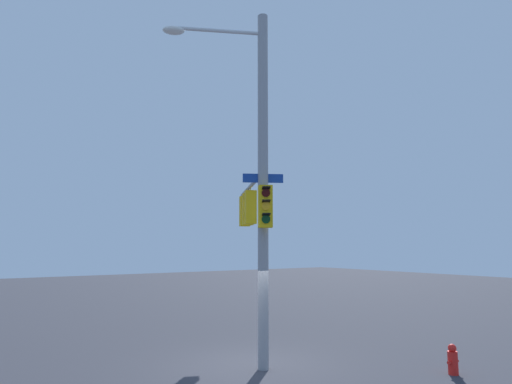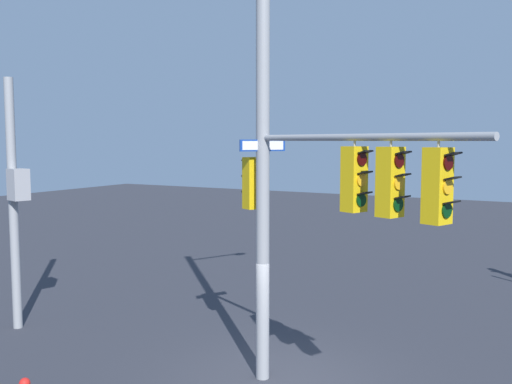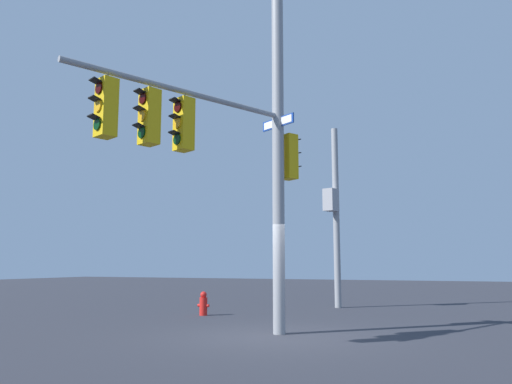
# 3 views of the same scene
# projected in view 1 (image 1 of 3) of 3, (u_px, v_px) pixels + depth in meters

# --- Properties ---
(ground_plane) EXTENTS (80.00, 80.00, 0.00)m
(ground_plane) POSITION_uv_depth(u_px,v_px,m) (251.00, 367.00, 11.39)
(ground_plane) COLOR #303139
(main_signal_pole_assembly) EXTENTS (4.97, 5.36, 9.63)m
(main_signal_pole_assembly) POSITION_uv_depth(u_px,v_px,m) (254.00, 187.00, 12.72)
(main_signal_pole_assembly) COLOR gray
(main_signal_pole_assembly) RESTS_ON ground
(fire_hydrant) EXTENTS (0.38, 0.24, 0.73)m
(fire_hydrant) POSITION_uv_depth(u_px,v_px,m) (453.00, 360.00, 10.71)
(fire_hydrant) COLOR red
(fire_hydrant) RESTS_ON ground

